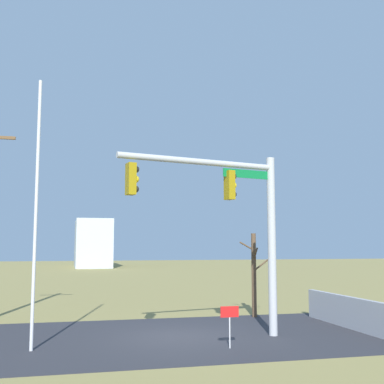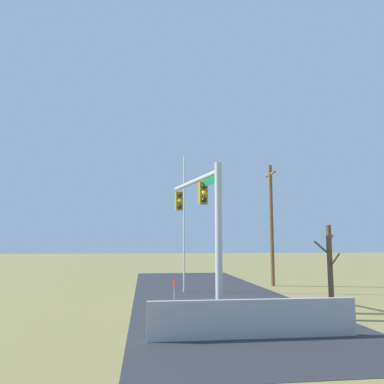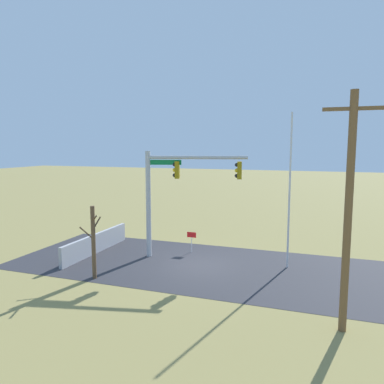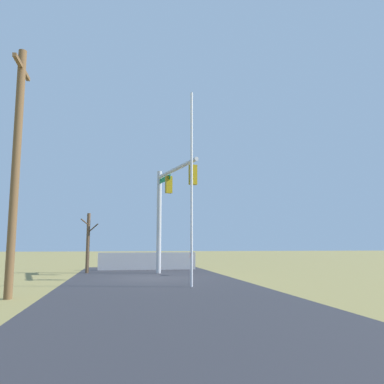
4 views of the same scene
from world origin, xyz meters
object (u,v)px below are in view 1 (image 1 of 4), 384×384
object	(u,v)px
open_sign	(230,317)
distant_building	(93,243)
signal_mast	(234,210)
bare_tree	(254,273)
flagpole	(36,212)

from	to	relation	value
open_sign	distant_building	distance (m)	55.05
open_sign	signal_mast	bearing A→B (deg)	64.40
signal_mast	bare_tree	bearing A→B (deg)	62.14
bare_tree	open_sign	size ratio (longest dim) A/B	2.88
flagpole	distant_building	size ratio (longest dim) A/B	0.74
flagpole	bare_tree	xyz separation A→B (m)	(8.58, 4.68, -2.18)
open_sign	flagpole	bearing A→B (deg)	169.92
bare_tree	flagpole	bearing A→B (deg)	-151.42
signal_mast	distant_building	xyz separation A→B (m)	(-2.77, 53.71, -0.91)
distant_building	open_sign	bearing A→B (deg)	-178.93
flagpole	distant_building	bearing A→B (deg)	86.32
signal_mast	bare_tree	size ratio (longest dim) A/B	1.72
open_sign	bare_tree	bearing A→B (deg)	62.62
distant_building	signal_mast	bearing A→B (deg)	-178.25
signal_mast	distant_building	bearing A→B (deg)	92.95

